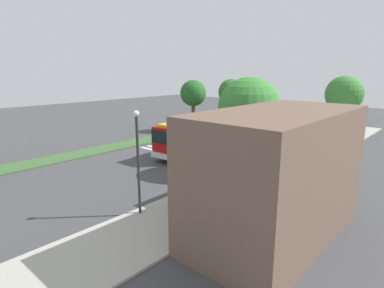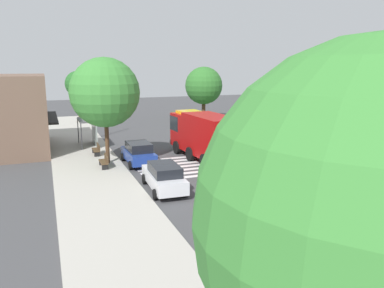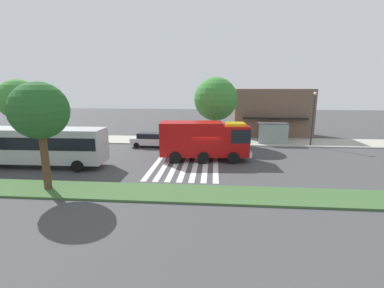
{
  "view_description": "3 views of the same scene",
  "coord_description": "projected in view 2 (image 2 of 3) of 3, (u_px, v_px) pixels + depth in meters",
  "views": [
    {
      "loc": [
        23.1,
        21.42,
        8.49
      ],
      "look_at": [
        1.23,
        1.94,
        1.68
      ],
      "focal_mm": 29.55,
      "sensor_mm": 36.0,
      "label": 1
    },
    {
      "loc": [
        -27.7,
        11.91,
        7.41
      ],
      "look_at": [
        -1.56,
        1.82,
        1.6
      ],
      "focal_mm": 35.54,
      "sensor_mm": 36.0,
      "label": 2
    },
    {
      "loc": [
        0.69,
        -24.7,
        6.91
      ],
      "look_at": [
        -1.49,
        1.4,
        1.32
      ],
      "focal_mm": 25.2,
      "sensor_mm": 36.0,
      "label": 3
    }
  ],
  "objects": [
    {
      "name": "median_strip",
      "position": [
        291.0,
        149.0,
        33.91
      ],
      "size": [
        60.0,
        3.0,
        0.14
      ],
      "primitive_type": "cube",
      "color": "#3D6033",
      "rests_on": "ground_plane"
    },
    {
      "name": "fire_truck",
      "position": [
        203.0,
        133.0,
        30.47
      ],
      "size": [
        8.57,
        3.22,
        3.66
      ],
      "rotation": [
        0.0,
        0.0,
        0.06
      ],
      "color": "#A50C0C",
      "rests_on": "ground_plane"
    },
    {
      "name": "crosswalk",
      "position": [
        215.0,
        163.0,
        29.33
      ],
      "size": [
        5.85,
        12.2,
        0.01
      ],
      "color": "silver",
      "rests_on": "ground_plane"
    },
    {
      "name": "parked_car_mid",
      "position": [
        139.0,
        153.0,
        28.87
      ],
      "size": [
        4.24,
        2.09,
        1.72
      ],
      "rotation": [
        0.0,
        0.0,
        0.01
      ],
      "color": "navy",
      "rests_on": "ground_plane"
    },
    {
      "name": "bus_stop_shelter",
      "position": [
        90.0,
        127.0,
        34.86
      ],
      "size": [
        3.5,
        1.4,
        2.46
      ],
      "color": "#4C4C51",
      "rests_on": "sidewalk"
    },
    {
      "name": "transit_bus",
      "position": [
        383.0,
        179.0,
        18.36
      ],
      "size": [
        11.7,
        2.97,
        3.41
      ],
      "rotation": [
        0.0,
        0.0,
        3.15
      ],
      "color": "#B2B2B7",
      "rests_on": "ground_plane"
    },
    {
      "name": "sidewalk",
      "position": [
        89.0,
        168.0,
        27.71
      ],
      "size": [
        60.0,
        5.04,
        0.14
      ],
      "primitive_type": "cube",
      "color": "#ADA89E",
      "rests_on": "ground_plane"
    },
    {
      "name": "bench_near_shelter",
      "position": [
        97.0,
        149.0,
        31.47
      ],
      "size": [
        1.6,
        0.5,
        0.9
      ],
      "color": "#4C3823",
      "rests_on": "sidewalk"
    },
    {
      "name": "ground_plane",
      "position": [
        206.0,
        158.0,
        31.0
      ],
      "size": [
        120.0,
        120.0,
        0.0
      ],
      "primitive_type": "plane",
      "color": "#424244"
    },
    {
      "name": "bench_west_of_shelter",
      "position": [
        104.0,
        161.0,
        27.55
      ],
      "size": [
        1.6,
        0.5,
        0.9
      ],
      "color": "#4C3823",
      "rests_on": "sidewalk"
    },
    {
      "name": "sidewalk_tree_far_west",
      "position": [
        374.0,
        222.0,
        5.25
      ],
      "size": [
        5.09,
        5.09,
        7.72
      ],
      "color": "#513823",
      "rests_on": "sidewalk"
    },
    {
      "name": "parked_car_west",
      "position": [
        164.0,
        177.0,
        22.8
      ],
      "size": [
        4.76,
        2.15,
        1.65
      ],
      "rotation": [
        0.0,
        0.0,
        -0.05
      ],
      "color": "silver",
      "rests_on": "ground_plane"
    },
    {
      "name": "storefront_building",
      "position": [
        15.0,
        113.0,
        33.19
      ],
      "size": [
        10.51,
        6.05,
        6.61
      ],
      "color": "brown",
      "rests_on": "ground_plane"
    },
    {
      "name": "sidewalk_tree_east",
      "position": [
        78.0,
        84.0,
        49.18
      ],
      "size": [
        3.33,
        3.33,
        6.6
      ],
      "color": "#513823",
      "rests_on": "sidewalk"
    },
    {
      "name": "sidewalk_tree_west",
      "position": [
        105.0,
        93.0,
        27.88
      ],
      "size": [
        5.14,
        5.14,
        7.89
      ],
      "color": "#47301E",
      "rests_on": "sidewalk"
    },
    {
      "name": "street_lamp",
      "position": [
        93.0,
        102.0,
        38.63
      ],
      "size": [
        0.36,
        0.36,
        6.19
      ],
      "color": "#2D2D30",
      "rests_on": "sidewalk"
    },
    {
      "name": "median_tree_center",
      "position": [
        204.0,
        86.0,
        51.39
      ],
      "size": [
        5.05,
        5.05,
        7.12
      ],
      "color": "#47301E",
      "rests_on": "median_strip"
    }
  ]
}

